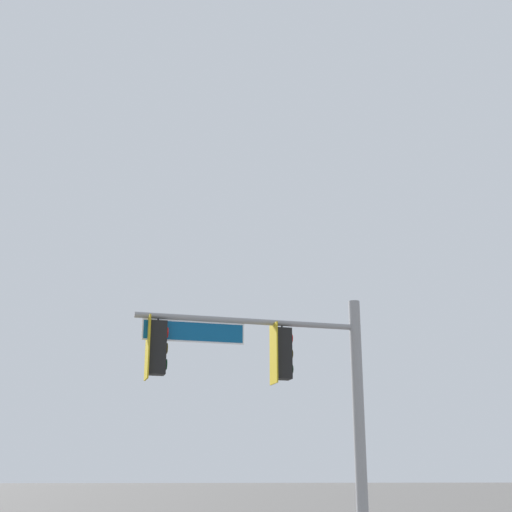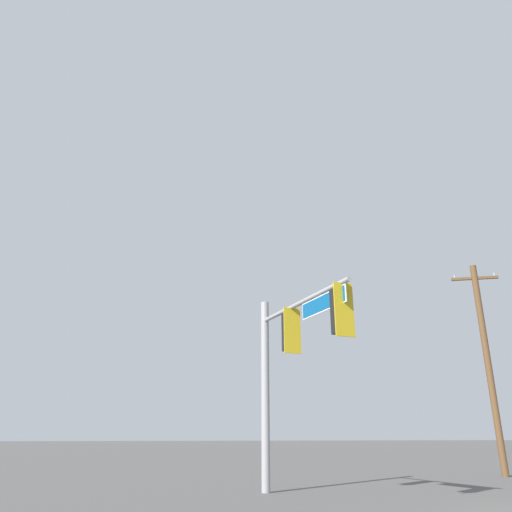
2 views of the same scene
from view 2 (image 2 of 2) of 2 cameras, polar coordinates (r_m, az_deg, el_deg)
The scene contains 2 objects.
signal_pole_near at distance 14.43m, azimuth 3.79°, elevation -11.03°, with size 5.01×1.01×5.62m.
utility_pole at distance 24.20m, azimuth 24.94°, elevation -10.73°, with size 1.00×1.86×8.95m.
Camera 2 is at (8.13, -9.45, 1.52)m, focal length 35.00 mm.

